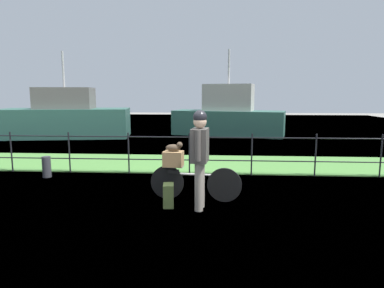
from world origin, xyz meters
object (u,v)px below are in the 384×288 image
at_px(cyclist_person, 200,151).
at_px(moored_boat_near, 228,117).
at_px(bicycle_main, 194,182).
at_px(moored_boat_mid, 66,118).
at_px(backpack_on_paving, 168,195).
at_px(mooring_bollard, 47,167).
at_px(wooden_crate, 173,159).
at_px(terrier_dog, 175,147).

bearing_deg(cyclist_person, moored_boat_near, 85.06).
bearing_deg(bicycle_main, moored_boat_mid, 125.99).
height_order(backpack_on_paving, mooring_bollard, mooring_bollard).
xyz_separation_m(bicycle_main, moored_boat_mid, (-6.38, 8.79, 0.52)).
bearing_deg(moored_boat_near, mooring_bollard, -118.29).
bearing_deg(wooden_crate, terrier_dog, -6.37).
distance_m(bicycle_main, backpack_on_paving, 0.59).
distance_m(terrier_dog, cyclist_person, 0.70).
xyz_separation_m(backpack_on_paving, moored_boat_near, (1.46, 10.44, 0.69)).
bearing_deg(backpack_on_paving, wooden_crate, 168.65).
height_order(moored_boat_near, moored_boat_mid, moored_boat_near).
relative_size(backpack_on_paving, mooring_bollard, 0.81).
height_order(mooring_bollard, moored_boat_near, moored_boat_near).
bearing_deg(cyclist_person, terrier_dog, 133.74).
bearing_deg(terrier_dog, bicycle_main, -6.37).
relative_size(bicycle_main, moored_boat_near, 0.31).
height_order(bicycle_main, cyclist_person, cyclist_person).
distance_m(wooden_crate, mooring_bollard, 3.54).
relative_size(wooden_crate, cyclist_person, 0.21).
bearing_deg(bicycle_main, wooden_crate, 173.63).
bearing_deg(backpack_on_paving, moored_boat_mid, -153.51).
bearing_deg(moored_boat_near, cyclist_person, -94.94).
xyz_separation_m(cyclist_person, mooring_bollard, (-3.70, 1.96, -0.76)).
relative_size(wooden_crate, moored_boat_near, 0.06).
xyz_separation_m(terrier_dog, mooring_bollard, (-3.21, 1.45, -0.73)).
xyz_separation_m(wooden_crate, mooring_bollard, (-3.19, 1.45, -0.52)).
bearing_deg(moored_boat_mid, bicycle_main, -54.01).
bearing_deg(bicycle_main, mooring_bollard, 157.33).
relative_size(cyclist_person, moored_boat_near, 0.31).
relative_size(bicycle_main, cyclist_person, 1.00).
height_order(wooden_crate, backpack_on_paving, wooden_crate).
distance_m(bicycle_main, terrier_dog, 0.74).
height_order(cyclist_person, mooring_bollard, cyclist_person).
relative_size(terrier_dog, moored_boat_near, 0.06).
height_order(cyclist_person, moored_boat_mid, moored_boat_mid).
bearing_deg(terrier_dog, mooring_bollard, 155.66).
bearing_deg(moored_boat_near, bicycle_main, -95.85).
bearing_deg(backpack_on_paving, bicycle_main, 125.72).
height_order(terrier_dog, mooring_bollard, terrier_dog).
bearing_deg(bicycle_main, cyclist_person, -75.53).
height_order(bicycle_main, moored_boat_mid, moored_boat_mid).
bearing_deg(wooden_crate, moored_boat_near, 81.93).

